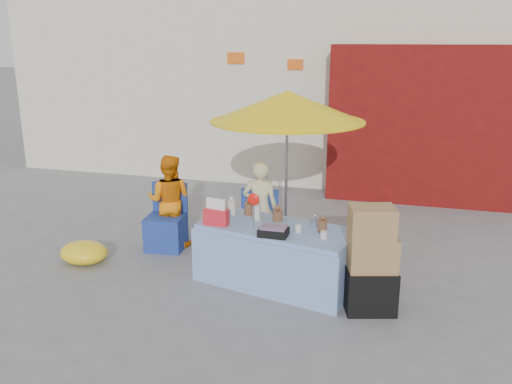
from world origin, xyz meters
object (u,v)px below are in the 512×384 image
(chair_right, at_px, (257,239))
(umbrella, at_px, (287,107))
(vendor_orange, at_px, (170,201))
(vendor_beige, at_px, (260,209))
(market_table, at_px, (276,254))
(box_stack, at_px, (371,263))
(chair_left, at_px, (166,230))

(chair_right, distance_m, umbrella, 1.69)
(vendor_orange, relative_size, vendor_beige, 1.00)
(umbrella, bearing_deg, market_table, -83.37)
(market_table, distance_m, umbrella, 1.81)
(vendor_orange, distance_m, umbrella, 2.01)
(vendor_orange, xyz_separation_m, box_stack, (2.72, -1.14, -0.11))
(chair_right, bearing_deg, umbrella, 36.89)
(market_table, relative_size, vendor_orange, 1.54)
(chair_left, relative_size, vendor_orange, 0.69)
(chair_left, relative_size, chair_right, 1.00)
(chair_left, height_order, box_stack, box_stack)
(vendor_orange, xyz_separation_m, vendor_beige, (1.25, 0.00, -0.00))
(chair_left, relative_size, umbrella, 0.41)
(box_stack, bearing_deg, market_table, 161.55)
(vendor_orange, relative_size, box_stack, 1.11)
(market_table, height_order, vendor_beige, vendor_beige)
(chair_right, distance_m, box_stack, 1.80)
(market_table, height_order, umbrella, umbrella)
(chair_left, height_order, vendor_orange, vendor_orange)
(chair_right, bearing_deg, chair_left, 173.59)
(chair_right, distance_m, vendor_beige, 0.38)
(vendor_beige, bearing_deg, box_stack, 135.89)
(box_stack, bearing_deg, chair_left, 159.77)
(market_table, bearing_deg, umbrella, 109.92)
(market_table, relative_size, chair_left, 2.24)
(vendor_beige, height_order, umbrella, umbrella)
(market_table, relative_size, box_stack, 1.72)
(vendor_beige, bearing_deg, market_table, 111.13)
(vendor_orange, distance_m, box_stack, 2.95)
(market_table, height_order, chair_right, market_table)
(chair_right, relative_size, vendor_orange, 0.69)
(chair_right, bearing_deg, vendor_beige, 82.84)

